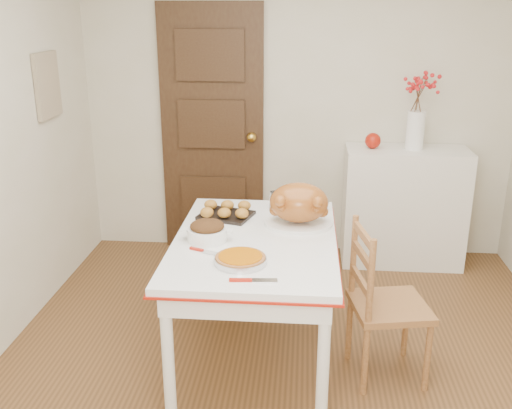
# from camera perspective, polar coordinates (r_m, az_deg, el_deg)

# --- Properties ---
(floor) EXTENTS (3.50, 4.00, 0.00)m
(floor) POSITION_cam_1_polar(r_m,az_deg,el_deg) (3.44, 2.92, -17.32)
(floor) COLOR #4E3219
(floor) RESTS_ON ground
(wall_back) EXTENTS (3.50, 0.00, 2.50)m
(wall_back) POSITION_cam_1_polar(r_m,az_deg,el_deg) (4.84, 4.06, 9.61)
(wall_back) COLOR beige
(wall_back) RESTS_ON ground
(door_back) EXTENTS (0.85, 0.06, 2.06)m
(door_back) POSITION_cam_1_polar(r_m,az_deg,el_deg) (4.91, -4.27, 7.13)
(door_back) COLOR #3B2716
(door_back) RESTS_ON ground
(photo_board) EXTENTS (0.03, 0.35, 0.45)m
(photo_board) POSITION_cam_1_polar(r_m,az_deg,el_deg) (4.39, -19.71, 10.92)
(photo_board) COLOR #C8B582
(photo_board) RESTS_ON ground
(sideboard) EXTENTS (0.96, 0.43, 0.96)m
(sideboard) POSITION_cam_1_polar(r_m,az_deg,el_deg) (4.88, 14.19, -0.21)
(sideboard) COLOR silver
(sideboard) RESTS_ON floor
(kitchen_table) EXTENTS (0.92, 1.34, 0.80)m
(kitchen_table) POSITION_cam_1_polar(r_m,az_deg,el_deg) (3.43, -0.07, -9.49)
(kitchen_table) COLOR white
(kitchen_table) RESTS_ON floor
(chair_oak) EXTENTS (0.47, 0.47, 0.92)m
(chair_oak) POSITION_cam_1_polar(r_m,az_deg,el_deg) (3.38, 12.95, -9.33)
(chair_oak) COLOR #A16C40
(chair_oak) RESTS_ON floor
(berry_vase) EXTENTS (0.32, 0.32, 0.62)m
(berry_vase) POSITION_cam_1_polar(r_m,az_deg,el_deg) (4.69, 15.46, 8.92)
(berry_vase) COLOR white
(berry_vase) RESTS_ON sideboard
(apple) EXTENTS (0.12, 0.12, 0.12)m
(apple) POSITION_cam_1_polar(r_m,az_deg,el_deg) (4.69, 11.34, 6.13)
(apple) COLOR #A1170A
(apple) RESTS_ON sideboard
(turkey_platter) EXTENTS (0.47, 0.41, 0.26)m
(turkey_platter) POSITION_cam_1_polar(r_m,az_deg,el_deg) (3.40, 4.21, -0.03)
(turkey_platter) COLOR #9A5B1F
(turkey_platter) RESTS_ON kitchen_table
(pumpkin_pie) EXTENTS (0.28, 0.28, 0.05)m
(pumpkin_pie) POSITION_cam_1_polar(r_m,az_deg,el_deg) (2.94, -1.53, -5.27)
(pumpkin_pie) COLOR #B35A04
(pumpkin_pie) RESTS_ON kitchen_table
(stuffing_dish) EXTENTS (0.30, 0.24, 0.11)m
(stuffing_dish) POSITION_cam_1_polar(r_m,az_deg,el_deg) (3.22, -4.78, -2.59)
(stuffing_dish) COLOR #4B2E14
(stuffing_dish) RESTS_ON kitchen_table
(rolls_tray) EXTENTS (0.36, 0.31, 0.08)m
(rolls_tray) POSITION_cam_1_polar(r_m,az_deg,el_deg) (3.57, -2.95, -0.58)
(rolls_tray) COLOR #AA6C2D
(rolls_tray) RESTS_ON kitchen_table
(pie_server) EXTENTS (0.23, 0.08, 0.01)m
(pie_server) POSITION_cam_1_polar(r_m,az_deg,el_deg) (2.77, -0.27, -7.39)
(pie_server) COLOR silver
(pie_server) RESTS_ON kitchen_table
(carving_knife) EXTENTS (0.23, 0.13, 0.01)m
(carving_knife) POSITION_cam_1_polar(r_m,az_deg,el_deg) (3.08, -4.70, -4.61)
(carving_knife) COLOR silver
(carving_knife) RESTS_ON kitchen_table
(drinking_glass) EXTENTS (0.08, 0.08, 0.11)m
(drinking_glass) POSITION_cam_1_polar(r_m,az_deg,el_deg) (3.70, 1.82, 0.43)
(drinking_glass) COLOR white
(drinking_glass) RESTS_ON kitchen_table
(shaker_pair) EXTENTS (0.09, 0.05, 0.08)m
(shaker_pair) POSITION_cam_1_polar(r_m,az_deg,el_deg) (3.71, 6.20, 0.14)
(shaker_pair) COLOR white
(shaker_pair) RESTS_ON kitchen_table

